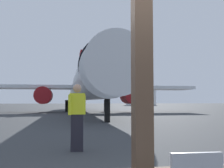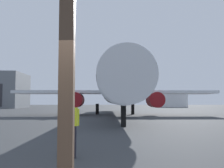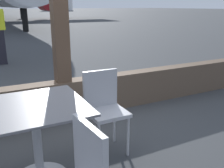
{
  "view_description": "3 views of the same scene",
  "coord_description": "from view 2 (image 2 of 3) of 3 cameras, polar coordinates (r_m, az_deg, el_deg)",
  "views": [
    {
      "loc": [
        -0.82,
        -2.9,
        1.29
      ],
      "look_at": [
        1.62,
        11.65,
        2.22
      ],
      "focal_mm": 43.91,
      "sensor_mm": 36.0,
      "label": 1
    },
    {
      "loc": [
        0.55,
        -3.49,
        1.67
      ],
      "look_at": [
        0.92,
        14.6,
        2.95
      ],
      "focal_mm": 40.97,
      "sensor_mm": 36.0,
      "label": 2
    },
    {
      "loc": [
        -0.97,
        -3.44,
        1.59
      ],
      "look_at": [
        0.13,
        -1.28,
        0.84
      ],
      "focal_mm": 41.04,
      "sensor_mm": 36.0,
      "label": 3
    }
  ],
  "objects": [
    {
      "name": "ground_plane",
      "position": [
        43.52,
        -1.93,
        -6.23
      ],
      "size": [
        220.0,
        220.0,
        0.0
      ],
      "primitive_type": "plane",
      "color": "#383A3D"
    },
    {
      "name": "airplane",
      "position": [
        32.27,
        0.82,
        -1.28
      ],
      "size": [
        25.89,
        37.29,
        10.04
      ],
      "color": "silver",
      "rests_on": "ground"
    },
    {
      "name": "window_frame",
      "position": [
        3.54,
        -10.16,
        -7.08
      ],
      "size": [
        8.93,
        0.24,
        4.01
      ],
      "color": "brown",
      "rests_on": "ground"
    },
    {
      "name": "fuel_storage_tank",
      "position": [
        89.53,
        13.41,
        -3.44
      ],
      "size": [
        9.85,
        9.85,
        4.87
      ],
      "primitive_type": "cylinder",
      "color": "white",
      "rests_on": "ground"
    },
    {
      "name": "ground_crew_worker",
      "position": [
        7.93,
        -9.16,
        -9.55
      ],
      "size": [
        0.47,
        0.39,
        1.74
      ],
      "color": "black",
      "rests_on": "ground"
    }
  ]
}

